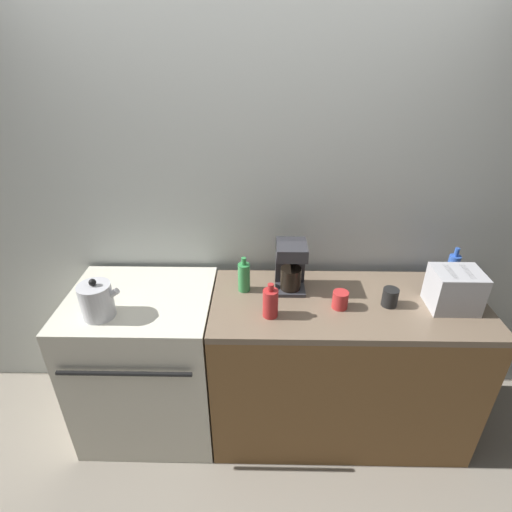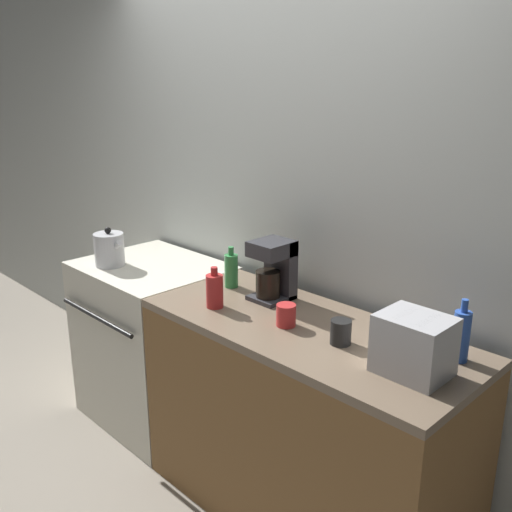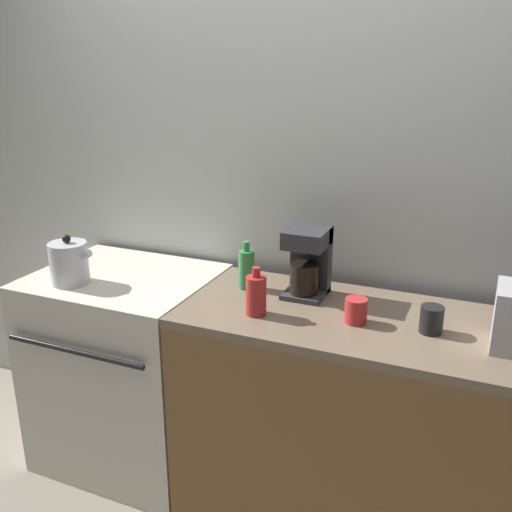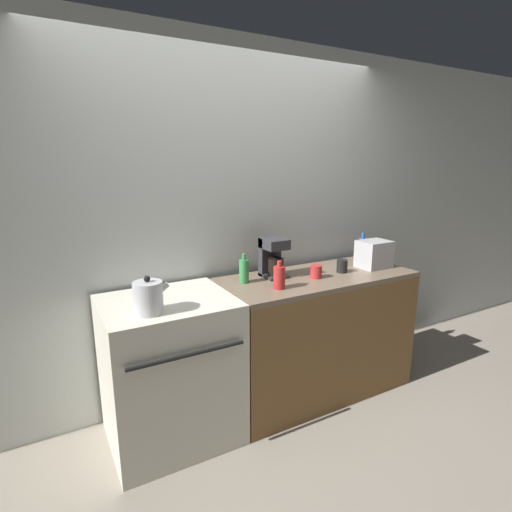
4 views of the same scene
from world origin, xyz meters
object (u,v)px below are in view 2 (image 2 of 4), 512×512
object	(u,v)px
toaster	(414,345)
bottle_red	(215,290)
kettle	(109,249)
bottle_blue	(461,335)
bottle_green	(231,270)
stove	(155,340)
cup_red	(286,315)
cup_black	(341,332)
coffee_maker	(274,268)

from	to	relation	value
toaster	bottle_red	xyz separation A→B (m)	(-0.94, -0.09, -0.03)
toaster	kettle	bearing A→B (deg)	-176.55
bottle_blue	toaster	bearing A→B (deg)	-109.35
toaster	bottle_green	distance (m)	1.09
kettle	toaster	size ratio (longest dim) A/B	0.90
bottle_green	kettle	bearing A→B (deg)	-161.21
kettle	toaster	distance (m)	1.80
bottle_red	bottle_blue	distance (m)	1.05
stove	kettle	world-z (taller)	kettle
kettle	cup_red	bearing A→B (deg)	4.31
stove	toaster	size ratio (longest dim) A/B	3.90
bottle_blue	cup_black	world-z (taller)	bottle_blue
coffee_maker	cup_red	bearing A→B (deg)	-37.43
coffee_maker	bottle_green	size ratio (longest dim) A/B	1.37
bottle_green	stove	bearing A→B (deg)	-171.63
stove	coffee_maker	xyz separation A→B (m)	(0.83, 0.12, 0.60)
bottle_blue	stove	bearing A→B (deg)	-174.98
toaster	bottle_blue	bearing A→B (deg)	70.65
bottle_green	cup_red	xyz separation A→B (m)	(0.50, -0.15, -0.04)
kettle	coffee_maker	world-z (taller)	coffee_maker
cup_black	cup_red	bearing A→B (deg)	-174.74
coffee_maker	kettle	bearing A→B (deg)	-163.83
cup_black	coffee_maker	bearing A→B (deg)	162.01
coffee_maker	bottle_red	size ratio (longest dim) A/B	1.49
toaster	bottle_green	bearing A→B (deg)	172.84
stove	bottle_green	world-z (taller)	bottle_green
bottle_green	cup_black	world-z (taller)	bottle_green
stove	bottle_green	bearing A→B (deg)	8.37
stove	cup_red	xyz separation A→B (m)	(1.08, -0.07, 0.50)
kettle	bottle_green	world-z (taller)	kettle
stove	cup_red	size ratio (longest dim) A/B	10.06
bottle_blue	bottle_red	bearing A→B (deg)	-163.66
coffee_maker	bottle_blue	distance (m)	0.90
cup_black	stove	bearing A→B (deg)	178.11
coffee_maker	bottle_red	xyz separation A→B (m)	(-0.11, -0.27, -0.07)
kettle	cup_red	world-z (taller)	kettle
coffee_maker	bottle_blue	world-z (taller)	coffee_maker
stove	cup_red	distance (m)	1.19
bottle_blue	bottle_green	size ratio (longest dim) A/B	1.16
coffee_maker	cup_black	xyz separation A→B (m)	(0.51, -0.17, -0.10)
kettle	coffee_maker	bearing A→B (deg)	16.17
kettle	bottle_blue	distance (m)	1.90
stove	kettle	xyz separation A→B (m)	(-0.15, -0.16, 0.55)
kettle	cup_red	distance (m)	1.23
stove	bottle_red	bearing A→B (deg)	-11.50
cup_red	stove	bearing A→B (deg)	176.36
stove	kettle	bearing A→B (deg)	-132.49
stove	bottle_red	size ratio (longest dim) A/B	4.98
bottle_green	toaster	bearing A→B (deg)	-7.16
toaster	bottle_blue	xyz separation A→B (m)	(0.07, 0.20, -0.01)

